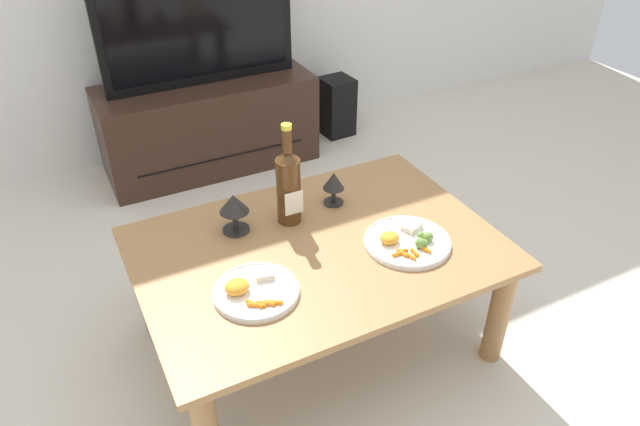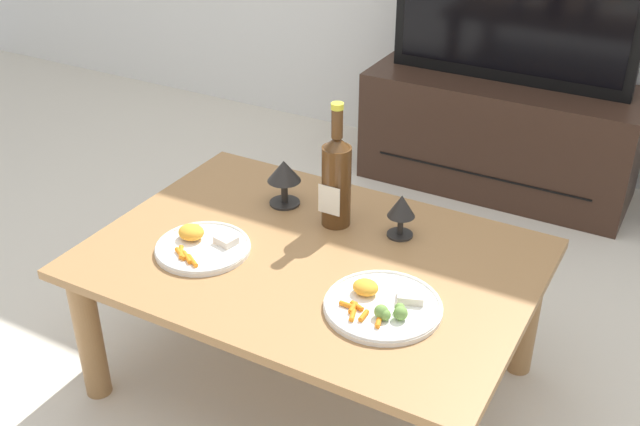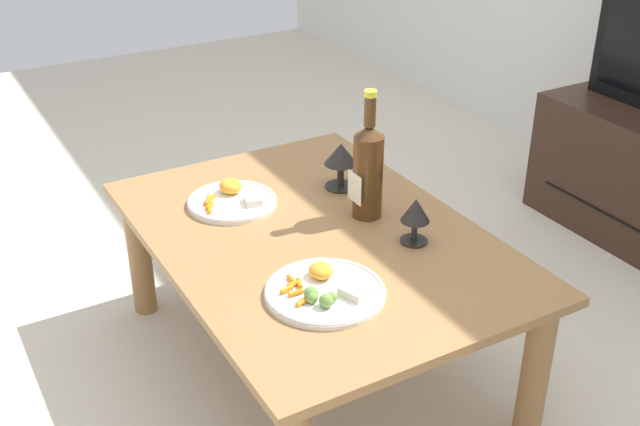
% 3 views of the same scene
% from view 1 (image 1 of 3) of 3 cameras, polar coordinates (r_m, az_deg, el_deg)
% --- Properties ---
extents(ground_plane, '(6.40, 6.40, 0.00)m').
position_cam_1_polar(ground_plane, '(2.13, -0.18, -12.34)').
color(ground_plane, beige).
extents(dining_table, '(1.13, 0.79, 0.42)m').
position_cam_1_polar(dining_table, '(1.89, -0.20, -4.85)').
color(dining_table, '#9E7042').
rests_on(dining_table, ground_plane).
extents(tv_stand, '(1.08, 0.42, 0.46)m').
position_cam_1_polar(tv_stand, '(3.11, -10.80, 8.47)').
color(tv_stand, '#382319').
rests_on(tv_stand, ground_plane).
extents(tv_screen, '(0.94, 0.05, 0.60)m').
position_cam_1_polar(tv_screen, '(2.92, -11.94, 17.87)').
color(tv_screen, black).
rests_on(tv_screen, tv_stand).
extents(floor_speaker, '(0.18, 0.18, 0.34)m').
position_cam_1_polar(floor_speaker, '(3.42, 1.65, 10.38)').
color(floor_speaker, black).
rests_on(floor_speaker, ground_plane).
extents(wine_bottle, '(0.08, 0.08, 0.35)m').
position_cam_1_polar(wine_bottle, '(1.89, -3.11, 2.83)').
color(wine_bottle, '#4C2D14').
rests_on(wine_bottle, dining_table).
extents(goblet_left, '(0.10, 0.10, 0.14)m').
position_cam_1_polar(goblet_left, '(1.88, -8.42, 0.69)').
color(goblet_left, black).
rests_on(goblet_left, dining_table).
extents(goblet_right, '(0.07, 0.07, 0.12)m').
position_cam_1_polar(goblet_right, '(2.00, 1.35, 2.98)').
color(goblet_right, black).
rests_on(goblet_right, dining_table).
extents(dinner_plate_left, '(0.25, 0.25, 0.05)m').
position_cam_1_polar(dinner_plate_left, '(1.67, -6.43, -7.52)').
color(dinner_plate_left, white).
rests_on(dinner_plate_left, dining_table).
extents(dinner_plate_right, '(0.28, 0.28, 0.05)m').
position_cam_1_polar(dinner_plate_right, '(1.87, 8.54, -2.72)').
color(dinner_plate_right, white).
rests_on(dinner_plate_right, dining_table).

